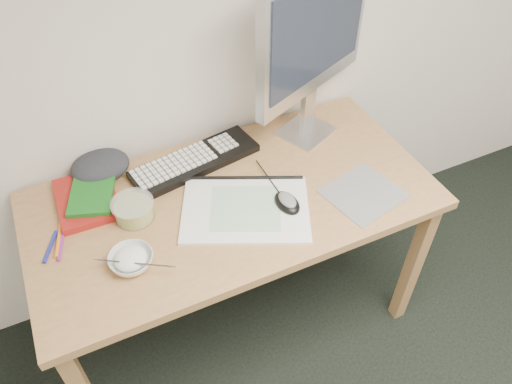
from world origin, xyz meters
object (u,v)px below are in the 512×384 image
monitor (314,36)px  rice_bowl (131,260)px  sketchpad (246,209)px  desk (233,213)px  keyboard (195,161)px

monitor → rice_bowl: size_ratio=4.89×
sketchpad → monitor: 0.64m
desk → monitor: bearing=27.5°
sketchpad → rice_bowl: size_ratio=3.14×
desk → rice_bowl: rice_bowl is taller
keyboard → rice_bowl: size_ratio=3.56×
keyboard → rice_bowl: (-0.33, -0.35, 0.01)m
desk → monitor: (0.41, 0.21, 0.50)m
sketchpad → rice_bowl: bearing=-147.1°
monitor → rice_bowl: bearing=179.5°
desk → sketchpad: sketchpad is taller
desk → rice_bowl: bearing=-160.8°
monitor → rice_bowl: 0.96m
sketchpad → monitor: bearing=60.9°
monitor → rice_bowl: monitor is taller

